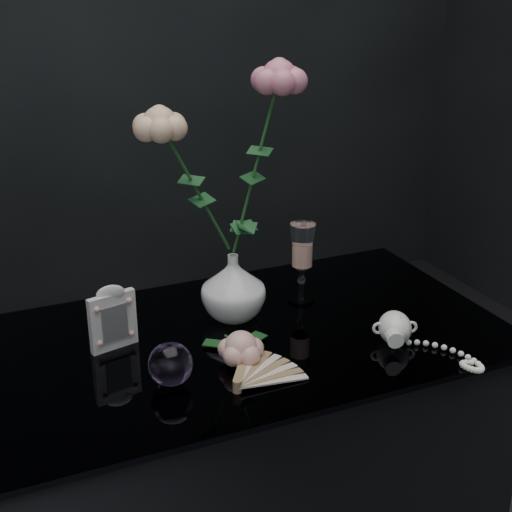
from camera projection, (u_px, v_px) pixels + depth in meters
name	position (u px, v px, depth m)	size (l,w,h in m)	color
table	(241.00, 490.00, 1.55)	(1.05, 0.58, 0.76)	black
vase	(233.00, 287.00, 1.45)	(0.13, 0.13, 0.14)	white
wine_glass	(302.00, 263.00, 1.52)	(0.05, 0.05, 0.18)	white
picture_frame	(112.00, 317.00, 1.34)	(0.10, 0.07, 0.13)	silver
paperweight	(170.00, 364.00, 1.23)	(0.08, 0.08, 0.08)	#966EB3
paper_fan	(237.00, 385.00, 1.21)	(0.26, 0.20, 0.03)	#FCF4C9
loose_rose	(241.00, 348.00, 1.30)	(0.14, 0.19, 0.06)	#F7AE9F
pearl_jar	(395.00, 326.00, 1.37)	(0.22, 0.23, 0.07)	white
roses	(228.00, 159.00, 1.34)	(0.32, 0.12, 0.43)	#E9B88E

